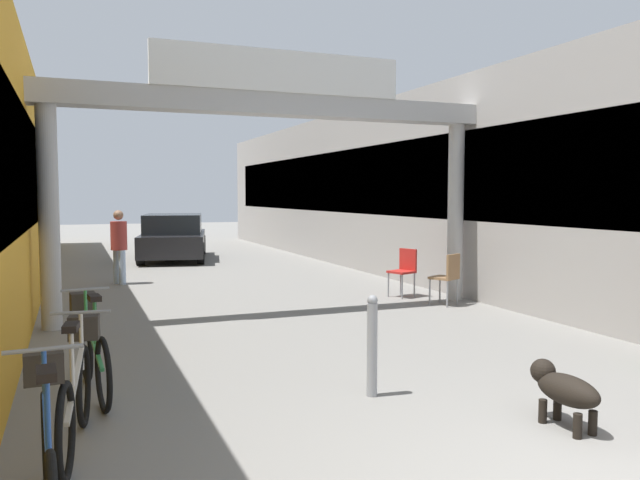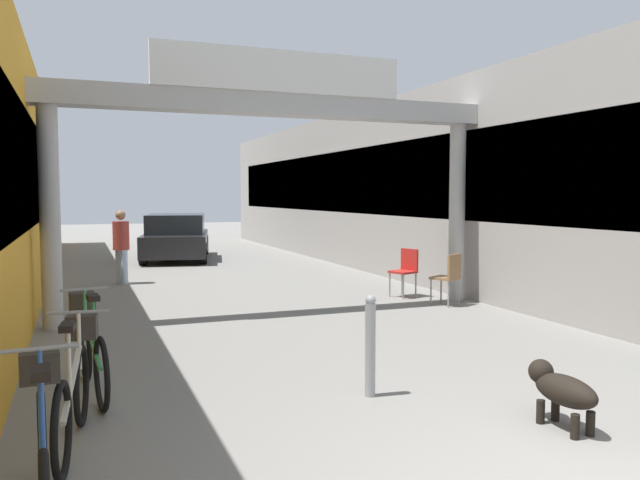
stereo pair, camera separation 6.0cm
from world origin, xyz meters
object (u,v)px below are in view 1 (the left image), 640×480
Objects in this scene: bicycle_blue_nearest at (48,452)px; bollard_post_metal at (372,345)px; bicycle_green_third at (92,348)px; cafe_chair_wood_nearer at (448,274)px; cafe_chair_red_farther at (404,268)px; parked_car_black at (174,238)px; bicycle_silver_second at (77,388)px; dog_on_leash at (563,389)px; pedestrian_carrying_crate at (119,242)px.

bicycle_blue_nearest is 3.09m from bollard_post_metal.
cafe_chair_wood_nearer is (5.82, 2.77, 0.10)m from bicycle_green_third.
cafe_chair_wood_nearer is (3.37, 3.85, 0.05)m from bollard_post_metal.
cafe_chair_red_farther is (5.89, 6.35, 0.10)m from bicycle_blue_nearest.
bollard_post_metal is 1.08× the size of cafe_chair_wood_nearer.
parked_car_black is at bearing 108.81° from cafe_chair_wood_nearer.
cafe_chair_red_farther is at bearing 57.64° from bollard_post_metal.
bicycle_silver_second is 2.60m from bollard_post_metal.
cafe_chair_red_farther is at bearing -70.31° from parked_car_black.
dog_on_leash is 0.79× the size of cafe_chair_wood_nearer.
bicycle_green_third is at bearing 156.10° from bollard_post_metal.
bicycle_green_third is (0.14, 1.29, 0.00)m from bicycle_silver_second.
pedestrian_carrying_crate is 10.29m from dog_on_leash.
bicycle_blue_nearest reaches higher than bollard_post_metal.
bicycle_silver_second reaches higher than dog_on_leash.
bollard_post_metal is at bearing 4.47° from bicycle_silver_second.
bicycle_green_third is 1.89× the size of cafe_chair_red_farther.
bollard_post_metal is (-1.10, 1.28, 0.17)m from dog_on_leash.
pedestrian_carrying_crate is 0.93× the size of bicycle_blue_nearest.
cafe_chair_wood_nearer is (5.05, -4.76, -0.35)m from pedestrian_carrying_crate.
pedestrian_carrying_crate is 1.77× the size of cafe_chair_red_farther.
pedestrian_carrying_crate is 6.06m from cafe_chair_red_farther.
cafe_chair_red_farther is at bearing 71.91° from dog_on_leash.
bicycle_green_third reaches higher than bollard_post_metal.
pedestrian_carrying_crate is at bearing 136.72° from cafe_chair_wood_nearer.
bicycle_silver_second is 1.30m from bicycle_green_third.
dog_on_leash is at bearing -113.81° from cafe_chair_wood_nearer.
cafe_chair_wood_nearer is 0.21× the size of parked_car_black.
pedestrian_carrying_crate is at bearing 105.74° from dog_on_leash.
pedestrian_carrying_crate is at bearing 142.80° from cafe_chair_red_farther.
cafe_chair_wood_nearer is 9.97m from parked_car_black.
pedestrian_carrying_crate is 8.78m from bollard_post_metal.
cafe_chair_red_farther is (2.03, 6.23, 0.22)m from dog_on_leash.
dog_on_leash is at bearing 1.80° from bicycle_blue_nearest.
bollard_post_metal reaches higher than dog_on_leash.
bicycle_green_third is at bearing -95.80° from pedestrian_carrying_crate.
dog_on_leash is at bearing -33.63° from bicycle_green_third.
cafe_chair_red_farther is 8.86m from parked_car_black.
cafe_chair_wood_nearer reaches higher than dog_on_leash.
bicycle_blue_nearest is at bearing -178.20° from dog_on_leash.
parked_car_black reaches higher than bicycle_green_third.
dog_on_leash is 5.61m from cafe_chair_wood_nearer.
dog_on_leash is 0.41× the size of bicycle_blue_nearest.
pedestrian_carrying_crate is 6.95m from cafe_chair_wood_nearer.
bicycle_silver_second reaches higher than cafe_chair_red_farther.
cafe_chair_wood_nearer is at bearing 48.86° from bollard_post_metal.
parked_car_black is (-0.95, 14.56, 0.33)m from dog_on_leash.
bollard_post_metal reaches higher than cafe_chair_wood_nearer.
bollard_post_metal is at bearing -131.14° from cafe_chair_wood_nearer.
bicycle_silver_second is at bearing -175.53° from bollard_post_metal.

